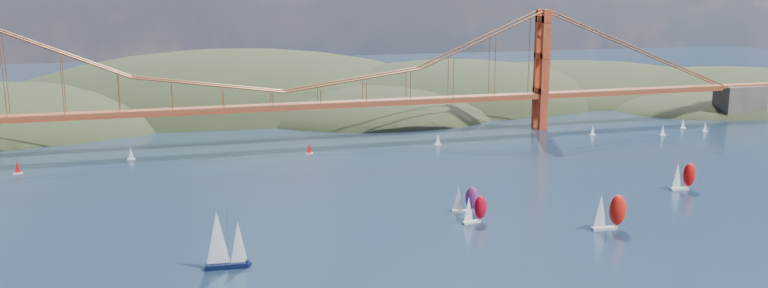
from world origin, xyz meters
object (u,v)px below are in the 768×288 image
(racer_1, at_px, (609,211))
(racer_2, at_px, (683,176))
(racer_0, at_px, (474,209))
(racer_rwb, at_px, (465,198))
(sloop_navy, at_px, (224,240))

(racer_1, distance_m, racer_2, 54.95)
(racer_0, xyz_separation_m, racer_rwb, (1.47, 10.23, 0.05))
(racer_2, bearing_deg, sloop_navy, -167.79)
(sloop_navy, bearing_deg, racer_1, 3.55)
(sloop_navy, relative_size, racer_2, 1.53)
(racer_2, bearing_deg, racer_rwb, -176.51)
(sloop_navy, bearing_deg, racer_rwb, 23.78)
(racer_rwb, bearing_deg, racer_0, -77.44)
(sloop_navy, height_order, racer_2, sloop_navy)
(racer_0, distance_m, racer_rwb, 10.33)
(racer_0, relative_size, racer_rwb, 0.99)
(racer_0, distance_m, racer_1, 35.94)
(racer_0, xyz_separation_m, racer_2, (78.79, 12.92, 0.66))
(sloop_navy, relative_size, racer_1, 1.40)
(racer_0, bearing_deg, sloop_navy, -176.70)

